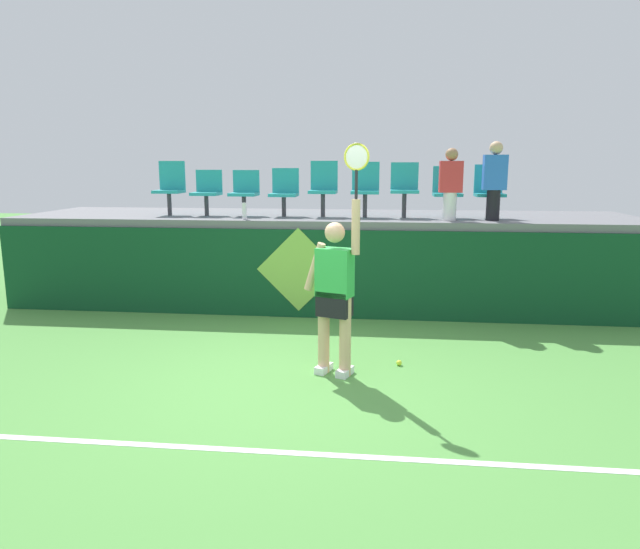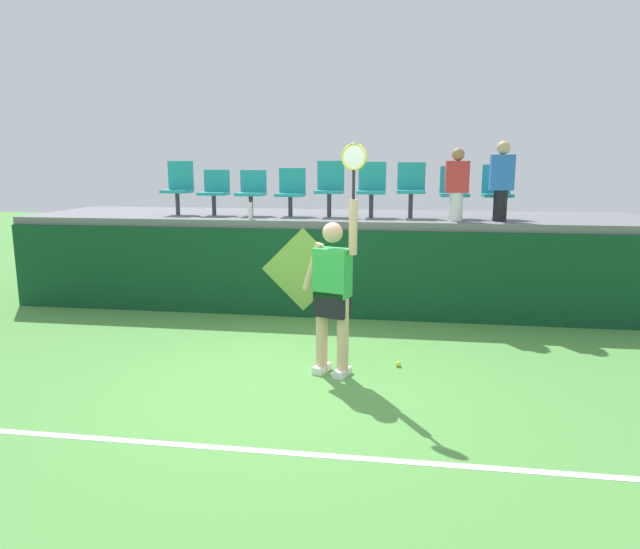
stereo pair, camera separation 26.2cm
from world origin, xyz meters
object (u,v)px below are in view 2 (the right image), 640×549
Objects in this scene: stadium_chair_0 at (179,186)px; spectator_0 at (457,183)px; tennis_player at (333,290)px; stadium_chair_5 at (372,187)px; stadium_chair_6 at (411,187)px; spectator_1 at (502,180)px; stadium_chair_2 at (252,190)px; stadium_chair_4 at (330,186)px; tennis_ball at (398,364)px; stadium_chair_8 at (497,190)px; stadium_chair_3 at (291,190)px; water_bottle at (250,211)px; stadium_chair_7 at (454,190)px; stadium_chair_1 at (215,190)px.

stadium_chair_0 is 4.56m from spectator_0.
tennis_player is 2.87× the size of stadium_chair_5.
spectator_1 is (1.32, -0.40, 0.13)m from stadium_chair_6.
spectator_1 reaches higher than stadium_chair_2.
stadium_chair_4 is 1.03× the size of stadium_chair_6.
stadium_chair_6 is at bearing 88.00° from tennis_ball.
stadium_chair_8 is (3.91, 0.01, 0.04)m from stadium_chair_2.
stadium_chair_3 is at bearing -179.81° from stadium_chair_5.
tennis_player is 3.73m from spectator_1.
spectator_1 is at bearing 53.04° from tennis_player.
stadium_chair_3 is (0.66, 0.00, 0.01)m from stadium_chair_2.
stadium_chair_3 is (0.52, 0.65, 0.29)m from water_bottle.
stadium_chair_7 is at bearing 0.10° from stadium_chair_2.
stadium_chair_1 is at bearing -1.05° from stadium_chair_0.
water_bottle reaches higher than tennis_ball.
stadium_chair_0 reaches higher than stadium_chair_2.
stadium_chair_7 is (1.29, -0.00, -0.04)m from stadium_chair_5.
spectator_0 reaches higher than stadium_chair_4.
spectator_1 is at bearing -4.47° from stadium_chair_0.
stadium_chair_7 is at bearing -0.14° from stadium_chair_5.
water_bottle is at bearing -128.62° from stadium_chair_3.
stadium_chair_2 is 0.66m from stadium_chair_3.
stadium_chair_4 is (-1.20, 2.91, 1.92)m from tennis_ball.
water_bottle is at bearing -176.42° from spectator_0.
stadium_chair_1 reaches higher than tennis_ball.
stadium_chair_7 is at bearing -0.07° from stadium_chair_0.
stadium_chair_6 is at bearing -179.90° from stadium_chair_8.
spectator_1 is (0.65, -0.40, 0.17)m from stadium_chair_7.
tennis_player is 2.82× the size of stadium_chair_4.
stadium_chair_0 is 3.86m from stadium_chair_6.
tennis_ball is at bearing 25.29° from tennis_player.
stadium_chair_2 is 0.83× the size of stadium_chair_4.
tennis_ball is 3.68m from stadium_chair_4.
stadium_chair_8 is at bearing 35.15° from spectator_0.
stadium_chair_1 is at bearing -179.89° from stadium_chair_8.
stadium_chair_3 is (1.93, -0.01, -0.06)m from stadium_chair_0.
stadium_chair_0 reaches higher than stadium_chair_3.
water_bottle is at bearing -168.27° from stadium_chair_7.
stadium_chair_0 is 1.93m from stadium_chair_3.
water_bottle is 0.33× the size of stadium_chair_3.
stadium_chair_2 is 1.98m from stadium_chair_5.
water_bottle is 0.31× the size of stadium_chair_8.
stadium_chair_1 is at bearing -179.97° from stadium_chair_2.
stadium_chair_4 reaches higher than stadium_chair_1.
water_bottle is 0.72m from stadium_chair_2.
stadium_chair_3 is at bearing 173.02° from spectator_1.
stadium_chair_4 is at bearing 0.31° from stadium_chair_1.
stadium_chair_3 reaches higher than tennis_ball.
tennis_ball is 0.08× the size of stadium_chair_8.
spectator_1 is (2.61, -0.40, 0.12)m from stadium_chair_4.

